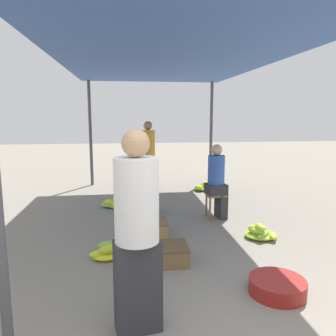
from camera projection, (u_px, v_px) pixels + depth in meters
name	position (u px, v px, depth m)	size (l,w,h in m)	color
canopy_post_back_left	(90.00, 134.00, 8.64)	(0.08, 0.08, 2.76)	#4C4C51
canopy_post_back_right	(211.00, 133.00, 9.05)	(0.08, 0.08, 2.76)	#4C4C51
canopy_tarp	(167.00, 60.00, 5.46)	(3.67, 6.87, 0.04)	#33569E
vendor_foreground	(137.00, 230.00, 2.74)	(0.44, 0.44, 1.76)	#2D2D33
stool	(216.00, 198.00, 5.97)	(0.34, 0.34, 0.46)	brown
vendor_seated	(217.00, 180.00, 5.91)	(0.38, 0.38, 1.36)	#2D2D33
basin_black	(277.00, 286.00, 3.45)	(0.59, 0.59, 0.16)	maroon
banana_pile_left_0	(107.00, 251.00, 4.29)	(0.44, 0.36, 0.24)	yellow
banana_pile_left_1	(113.00, 203.00, 6.75)	(0.49, 0.56, 0.21)	#8BBC33
banana_pile_right_0	(205.00, 187.00, 8.20)	(0.56, 0.48, 0.22)	yellow
banana_pile_right_1	(261.00, 233.00, 4.99)	(0.49, 0.48, 0.25)	#75B337
crate_near	(170.00, 254.00, 4.17)	(0.45, 0.45, 0.24)	brown
crate_mid	(153.00, 227.00, 5.18)	(0.46, 0.46, 0.22)	#9E7A4C
crate_far	(146.00, 208.00, 6.30)	(0.42, 0.42, 0.19)	#9E7A4C
shopper_walking_mid	(148.00, 153.00, 8.44)	(0.42, 0.42, 1.72)	#4C4238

